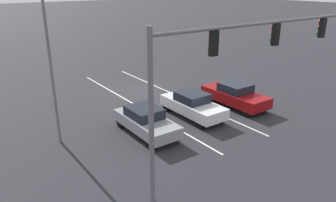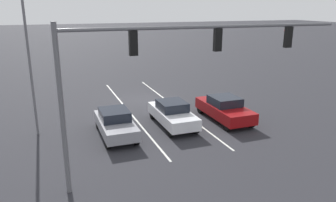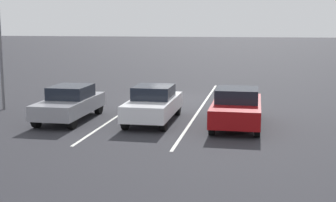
# 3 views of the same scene
# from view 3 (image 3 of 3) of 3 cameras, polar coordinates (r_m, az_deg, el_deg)

# --- Properties ---
(ground_plane) EXTENTS (240.00, 240.00, 0.00)m
(ground_plane) POSITION_cam_3_polar(r_m,az_deg,el_deg) (26.37, 0.92, 0.28)
(ground_plane) COLOR #28282D
(lane_stripe_left_divider) EXTENTS (0.12, 16.91, 0.01)m
(lane_stripe_left_divider) POSITION_cam_3_polar(r_m,az_deg,el_deg) (23.72, 4.07, -0.76)
(lane_stripe_left_divider) COLOR silver
(lane_stripe_left_divider) RESTS_ON ground_plane
(lane_stripe_center_divider) EXTENTS (0.12, 16.91, 0.01)m
(lane_stripe_center_divider) POSITION_cam_3_polar(r_m,az_deg,el_deg) (24.37, -4.12, -0.49)
(lane_stripe_center_divider) COLOR silver
(lane_stripe_center_divider) RESTS_ON ground_plane
(car_white_midlane_front) EXTENTS (1.81, 4.54, 1.56)m
(car_white_midlane_front) POSITION_cam_3_polar(r_m,az_deg,el_deg) (20.12, -1.80, -0.32)
(car_white_midlane_front) COLOR silver
(car_white_midlane_front) RESTS_ON ground_plane
(car_maroon_leftlane_front) EXTENTS (1.95, 4.77, 1.57)m
(car_maroon_leftlane_front) POSITION_cam_3_polar(r_m,az_deg,el_deg) (19.49, 8.38, -0.76)
(car_maroon_leftlane_front) COLOR maroon
(car_maroon_leftlane_front) RESTS_ON ground_plane
(car_gray_rightlane_front) EXTENTS (1.79, 4.43, 1.51)m
(car_gray_rightlane_front) POSITION_cam_3_polar(r_m,az_deg,el_deg) (20.88, -11.87, -0.20)
(car_gray_rightlane_front) COLOR gray
(car_gray_rightlane_front) RESTS_ON ground_plane
(street_lamp_right_shoulder) EXTENTS (1.82, 0.24, 8.58)m
(street_lamp_right_shoulder) POSITION_cam_3_polar(r_m,az_deg,el_deg) (24.04, -19.62, 10.57)
(street_lamp_right_shoulder) COLOR slate
(street_lamp_right_shoulder) RESTS_ON ground_plane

